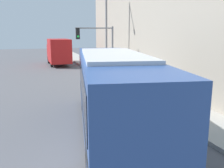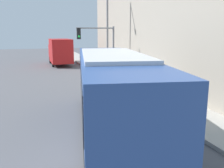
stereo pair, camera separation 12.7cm
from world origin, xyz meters
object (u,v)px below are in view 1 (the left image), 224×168
Objects in this scene: traffic_light_pole at (99,43)px; fire_hydrant at (176,106)px; city_bus at (113,88)px; pedestrian_near_corner at (114,65)px; parking_meter at (135,79)px; street_lamp at (103,22)px; delivery_truck at (58,51)px.

fire_hydrant is at bearing -84.03° from traffic_light_pole.
city_bus is 11.51m from traffic_light_pole.
parking_meter is at bearing -99.31° from pedestrian_near_corner.
fire_hydrant is 0.09× the size of street_lamp.
street_lamp is (2.95, -10.10, 3.29)m from delivery_truck.
pedestrian_near_corner is (1.32, 8.03, -0.11)m from parking_meter.
delivery_truck reaches higher than fire_hydrant.
traffic_light_pole is 4.34m from pedestrian_near_corner.
parking_meter is at bearing 90.00° from fire_hydrant.
delivery_truck reaches higher than parking_meter.
delivery_truck is 22.62m from fire_hydrant.
city_bus reaches higher than delivery_truck.
city_bus is at bearing -105.29° from street_lamp.
fire_hydrant is (3.02, -22.38, -1.23)m from delivery_truck.
parking_meter is (0.00, 4.98, 0.51)m from fire_hydrant.
city_bus is 8.18× the size of parking_meter.
delivery_truck is (0.65, 23.27, -0.15)m from city_bus.
pedestrian_near_corner reaches higher than fire_hydrant.
traffic_light_pole is 2.89m from street_lamp.
city_bus is at bearing -91.59° from delivery_truck.
fire_hydrant is (3.67, 0.89, -1.38)m from city_bus.
traffic_light_pole is at bearing -116.15° from street_lamp.
traffic_light_pole is at bearing 95.97° from fire_hydrant.
pedestrian_near_corner is (1.38, 0.73, -4.12)m from street_lamp.
city_bus is at bearing -166.36° from fire_hydrant.
city_bus is 14.80m from pedestrian_near_corner.
parking_meter is (1.07, -5.26, -2.23)m from traffic_light_pole.
street_lamp is (3.60, 13.17, 3.15)m from city_bus.
street_lamp is at bearing -152.29° from pedestrian_near_corner.
fire_hydrant is 5.01m from parking_meter.
parking_meter is (3.02, -17.40, -0.72)m from delivery_truck.
traffic_light_pole is (2.60, 11.13, 1.36)m from city_bus.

